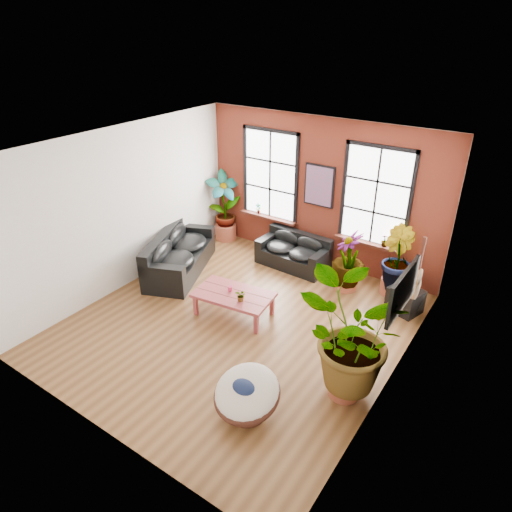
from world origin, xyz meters
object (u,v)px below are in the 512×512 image
at_px(sofa_left, 178,255).
at_px(papasan_chair, 247,394).
at_px(sofa_back, 294,252).
at_px(coffee_table, 234,296).

xyz_separation_m(sofa_left, papasan_chair, (3.91, -2.71, -0.03)).
height_order(sofa_back, papasan_chair, sofa_back).
bearing_deg(papasan_chair, coffee_table, 132.95).
relative_size(sofa_left, papasan_chair, 2.40).
bearing_deg(papasan_chair, sofa_back, 113.56).
relative_size(coffee_table, papasan_chair, 1.53).
height_order(coffee_table, papasan_chair, papasan_chair).
relative_size(sofa_back, coffee_table, 1.06).
bearing_deg(sofa_left, sofa_back, -72.31).
height_order(sofa_back, sofa_left, sofa_left).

